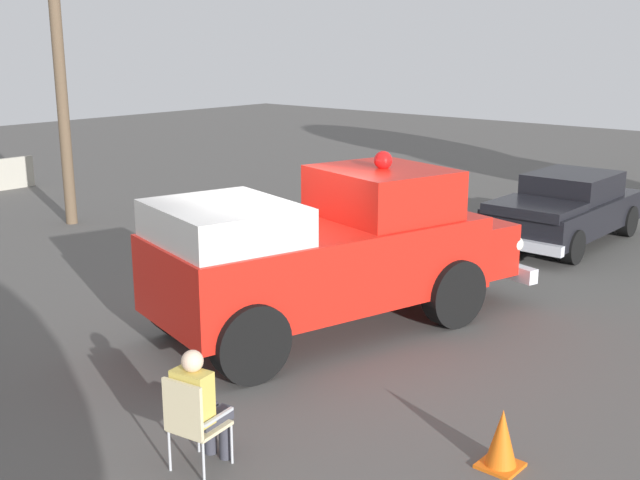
{
  "coord_description": "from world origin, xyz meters",
  "views": [
    {
      "loc": [
        -7.81,
        -7.74,
        4.21
      ],
      "look_at": [
        0.49,
        -0.51,
        1.38
      ],
      "focal_mm": 44.06,
      "sensor_mm": 36.0,
      "label": 1
    }
  ],
  "objects_px": {
    "lawn_chair_near_truck": "(191,418)",
    "traffic_cone": "(502,440)",
    "lawn_chair_by_car": "(369,219)",
    "utility_pole": "(59,62)",
    "classic_hot_rod": "(564,208)",
    "spectator_seated": "(200,403)",
    "vintage_fire_truck": "(333,250)"
  },
  "relations": [
    {
      "from": "spectator_seated",
      "to": "lawn_chair_by_car",
      "type": "bearing_deg",
      "value": 26.72
    },
    {
      "from": "lawn_chair_near_truck",
      "to": "utility_pole",
      "type": "relative_size",
      "value": 0.14
    },
    {
      "from": "classic_hot_rod",
      "to": "utility_pole",
      "type": "distance_m",
      "value": 11.53
    },
    {
      "from": "lawn_chair_near_truck",
      "to": "lawn_chair_by_car",
      "type": "relative_size",
      "value": 1.0
    },
    {
      "from": "lawn_chair_by_car",
      "to": "spectator_seated",
      "type": "xyz_separation_m",
      "value": [
        -7.98,
        -4.02,
        0.11
      ]
    },
    {
      "from": "classic_hot_rod",
      "to": "traffic_cone",
      "type": "bearing_deg",
      "value": -159.16
    },
    {
      "from": "lawn_chair_by_car",
      "to": "classic_hot_rod",
      "type": "bearing_deg",
      "value": -43.96
    },
    {
      "from": "vintage_fire_truck",
      "to": "utility_pole",
      "type": "relative_size",
      "value": 0.89
    },
    {
      "from": "lawn_chair_near_truck",
      "to": "traffic_cone",
      "type": "distance_m",
      "value": 3.11
    },
    {
      "from": "classic_hot_rod",
      "to": "lawn_chair_near_truck",
      "type": "relative_size",
      "value": 4.28
    },
    {
      "from": "classic_hot_rod",
      "to": "lawn_chair_by_car",
      "type": "height_order",
      "value": "classic_hot_rod"
    },
    {
      "from": "utility_pole",
      "to": "spectator_seated",
      "type": "bearing_deg",
      "value": -115.77
    },
    {
      "from": "lawn_chair_near_truck",
      "to": "lawn_chair_by_car",
      "type": "bearing_deg",
      "value": 26.48
    },
    {
      "from": "spectator_seated",
      "to": "traffic_cone",
      "type": "height_order",
      "value": "spectator_seated"
    },
    {
      "from": "lawn_chair_near_truck",
      "to": "traffic_cone",
      "type": "bearing_deg",
      "value": -47.16
    },
    {
      "from": "lawn_chair_by_car",
      "to": "traffic_cone",
      "type": "height_order",
      "value": "lawn_chair_by_car"
    },
    {
      "from": "lawn_chair_by_car",
      "to": "utility_pole",
      "type": "height_order",
      "value": "utility_pole"
    },
    {
      "from": "utility_pole",
      "to": "classic_hot_rod",
      "type": "bearing_deg",
      "value": -58.33
    },
    {
      "from": "traffic_cone",
      "to": "utility_pole",
      "type": "bearing_deg",
      "value": 76.29
    },
    {
      "from": "classic_hot_rod",
      "to": "vintage_fire_truck",
      "type": "bearing_deg",
      "value": 176.42
    },
    {
      "from": "classic_hot_rod",
      "to": "utility_pole",
      "type": "height_order",
      "value": "utility_pole"
    },
    {
      "from": "vintage_fire_truck",
      "to": "spectator_seated",
      "type": "xyz_separation_m",
      "value": [
        -3.93,
        -1.57,
        -0.5
      ]
    },
    {
      "from": "vintage_fire_truck",
      "to": "lawn_chair_near_truck",
      "type": "distance_m",
      "value": 4.4
    },
    {
      "from": "utility_pole",
      "to": "traffic_cone",
      "type": "relative_size",
      "value": 11.21
    },
    {
      "from": "vintage_fire_truck",
      "to": "spectator_seated",
      "type": "height_order",
      "value": "vintage_fire_truck"
    },
    {
      "from": "lawn_chair_by_car",
      "to": "utility_pole",
      "type": "relative_size",
      "value": 0.14
    },
    {
      "from": "lawn_chair_near_truck",
      "to": "lawn_chair_by_car",
      "type": "height_order",
      "value": "same"
    },
    {
      "from": "vintage_fire_truck",
      "to": "utility_pole",
      "type": "height_order",
      "value": "utility_pole"
    },
    {
      "from": "lawn_chair_near_truck",
      "to": "classic_hot_rod",
      "type": "bearing_deg",
      "value": 5.94
    },
    {
      "from": "vintage_fire_truck",
      "to": "classic_hot_rod",
      "type": "bearing_deg",
      "value": -3.58
    },
    {
      "from": "spectator_seated",
      "to": "utility_pole",
      "type": "relative_size",
      "value": 0.18
    },
    {
      "from": "lawn_chair_by_car",
      "to": "utility_pole",
      "type": "bearing_deg",
      "value": 113.42
    }
  ]
}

